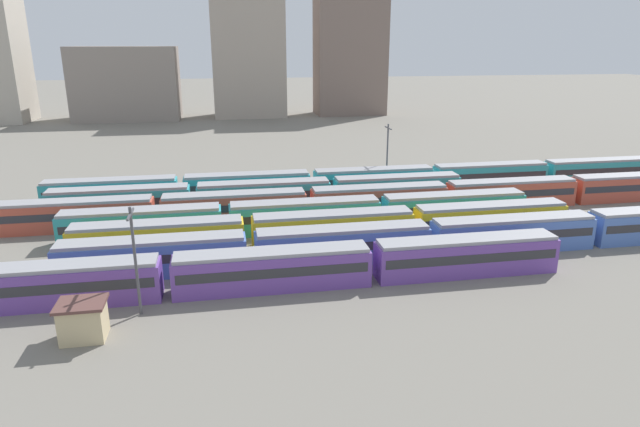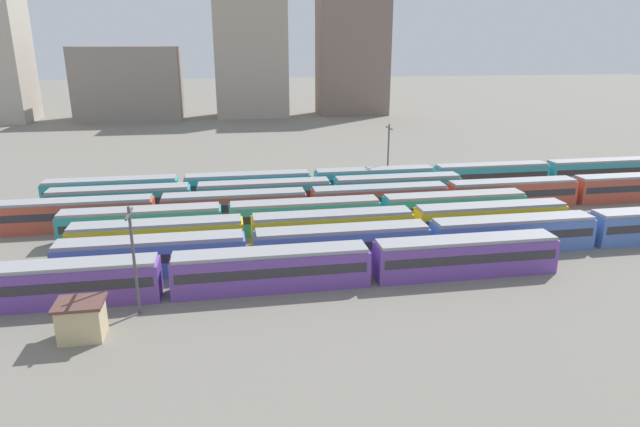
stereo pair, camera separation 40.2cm
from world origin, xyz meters
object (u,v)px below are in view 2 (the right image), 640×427
(train_track_1, at_px, (512,234))
(signal_hut, at_px, (82,319))
(train_track_5, at_px, (265,194))
(train_track_6, at_px, (434,178))
(train_track_4, at_px, (447,196))
(catenary_pole_1, at_px, (388,152))
(catenary_pole_0, at_px, (134,255))
(train_track_2, at_px, (333,228))
(train_track_0, at_px, (272,269))
(train_track_3, at_px, (305,215))

(train_track_1, xyz_separation_m, signal_hut, (-41.75, -11.61, -0.35))
(train_track_5, relative_size, train_track_6, 0.50)
(train_track_4, bearing_deg, train_track_5, 167.88)
(catenary_pole_1, bearing_deg, catenary_pole_0, -131.12)
(catenary_pole_1, bearing_deg, train_track_2, -119.43)
(signal_hut, bearing_deg, train_track_4, 33.78)
(train_track_4, height_order, train_track_5, same)
(train_track_0, relative_size, train_track_6, 0.50)
(train_track_1, height_order, train_track_4, same)
(train_track_2, height_order, catenary_pole_1, catenary_pole_1)
(train_track_4, xyz_separation_m, catenary_pole_1, (-4.33, 13.50, 3.56))
(train_track_4, height_order, catenary_pole_0, catenary_pole_0)
(train_track_2, distance_m, train_track_6, 28.83)
(train_track_1, distance_m, signal_hut, 43.33)
(train_track_3, distance_m, train_track_5, 11.17)
(train_track_3, xyz_separation_m, signal_hut, (-20.51, -22.01, -0.35))
(train_track_1, height_order, train_track_3, same)
(train_track_4, bearing_deg, train_track_1, -86.03)
(signal_hut, bearing_deg, train_track_5, 63.10)
(train_track_4, distance_m, train_track_5, 24.78)
(train_track_5, distance_m, catenary_pole_0, 31.92)
(train_track_6, bearing_deg, train_track_3, -145.03)
(train_track_5, bearing_deg, train_track_4, -12.12)
(train_track_3, distance_m, catenary_pole_1, 24.76)
(train_track_6, height_order, catenary_pole_1, catenary_pole_1)
(train_track_5, bearing_deg, train_track_1, -39.42)
(train_track_6, xyz_separation_m, signal_hut, (-42.81, -37.61, -0.35))
(train_track_3, bearing_deg, train_track_6, 34.97)
(train_track_4, bearing_deg, train_track_3, -165.53)
(train_track_0, bearing_deg, train_track_1, 11.05)
(train_track_6, bearing_deg, train_track_0, -131.60)
(train_track_2, height_order, signal_hut, train_track_2)
(train_track_2, bearing_deg, catenary_pole_1, 60.57)
(train_track_6, height_order, catenary_pole_0, catenary_pole_0)
(train_track_2, xyz_separation_m, signal_hut, (-22.85, -16.81, -0.35))
(train_track_5, distance_m, catenary_pole_1, 21.85)
(train_track_1, height_order, signal_hut, train_track_1)
(train_track_0, xyz_separation_m, train_track_2, (7.74, 10.40, 0.00))
(train_track_4, bearing_deg, train_track_0, -140.86)
(train_track_5, xyz_separation_m, train_track_6, (26.37, 5.20, 0.00))
(train_track_0, bearing_deg, train_track_3, 70.90)
(train_track_1, distance_m, train_track_2, 19.60)
(train_track_4, relative_size, train_track_5, 2.02)
(train_track_3, bearing_deg, train_track_0, -109.10)
(train_track_0, height_order, train_track_1, same)
(train_track_0, relative_size, train_track_1, 0.60)
(train_track_1, bearing_deg, train_track_5, 140.58)
(train_track_2, bearing_deg, catenary_pole_0, -144.87)
(train_track_1, xyz_separation_m, train_track_6, (1.07, 26.00, 0.00))
(train_track_1, distance_m, train_track_5, 32.76)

